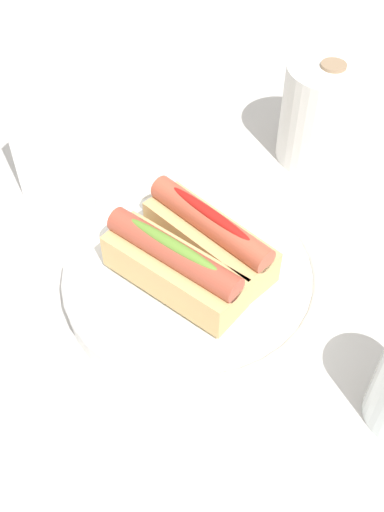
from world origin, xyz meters
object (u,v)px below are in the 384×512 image
at_px(hotdog_front, 174,266).
at_px(hotdog_back, 210,236).
at_px(napkin_box, 61,150).
at_px(serving_bowl, 192,279).
at_px(paper_towel_roll, 324,113).

height_order(hotdog_front, hotdog_back, same).
bearing_deg(napkin_box, hotdog_back, -11.63).
relative_size(hotdog_front, napkin_box, 1.05).
bearing_deg(serving_bowl, hotdog_front, -105.91).
relative_size(serving_bowl, hotdog_back, 1.73).
xyz_separation_m(serving_bowl, hotdog_back, (0.01, 0.03, 0.04)).
relative_size(serving_bowl, hotdog_front, 1.74).
bearing_deg(hotdog_back, paper_towel_roll, 80.29).
xyz_separation_m(hotdog_front, napkin_box, (-0.19, 0.10, 0.01)).
bearing_deg(serving_bowl, paper_towel_roll, 79.70).
xyz_separation_m(paper_towel_roll, napkin_box, (-0.25, -0.21, 0.01)).
bearing_deg(hotdog_front, hotdog_back, 74.09).
distance_m(serving_bowl, paper_towel_roll, 0.29).
relative_size(hotdog_front, paper_towel_roll, 1.18).
distance_m(hotdog_front, napkin_box, 0.22).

